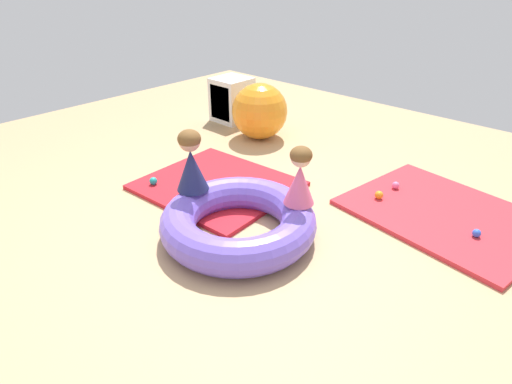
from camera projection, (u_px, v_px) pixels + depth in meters
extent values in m
plane|color=tan|center=(219.00, 234.00, 3.40)|extent=(8.00, 8.00, 0.00)
cube|color=red|center=(217.00, 185.00, 4.09)|extent=(1.39, 1.25, 0.04)
cube|color=red|center=(444.00, 214.00, 3.64)|extent=(1.65, 1.39, 0.04)
torus|color=#7056D1|center=(238.00, 221.00, 3.31)|extent=(1.20, 1.20, 0.27)
cone|color=#E5608E|center=(299.00, 185.00, 3.22)|extent=(0.29, 0.29, 0.31)
sphere|color=#DBAD89|center=(301.00, 157.00, 3.12)|extent=(0.15, 0.15, 0.15)
ellipsoid|color=brown|center=(301.00, 155.00, 3.11)|extent=(0.17, 0.17, 0.13)
cone|color=navy|center=(192.00, 170.00, 3.41)|extent=(0.36, 0.36, 0.34)
sphere|color=tan|center=(189.00, 141.00, 3.29)|extent=(0.17, 0.17, 0.17)
ellipsoid|color=brown|center=(189.00, 139.00, 3.28)|extent=(0.18, 0.18, 0.14)
sphere|color=orange|center=(379.00, 195.00, 3.81)|extent=(0.07, 0.07, 0.07)
sphere|color=blue|center=(477.00, 233.00, 3.29)|extent=(0.06, 0.06, 0.06)
sphere|color=pink|center=(396.00, 185.00, 3.98)|extent=(0.07, 0.07, 0.07)
sphere|color=teal|center=(153.00, 181.00, 4.05)|extent=(0.07, 0.07, 0.07)
sphere|color=orange|center=(260.00, 111.00, 5.08)|extent=(0.65, 0.65, 0.65)
cube|color=silver|center=(232.00, 99.00, 5.67)|extent=(0.44, 0.44, 0.56)
cube|color=#2D2D33|center=(225.00, 101.00, 5.59)|extent=(0.34, 0.20, 0.44)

